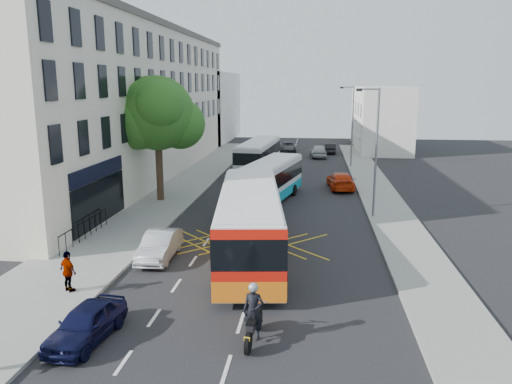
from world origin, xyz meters
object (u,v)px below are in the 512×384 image
(street_tree, at_px, (157,114))
(red_hatchback, at_px, (341,181))
(distant_car_dark, at_px, (330,148))
(bus_far, at_px, (259,156))
(motorbike, at_px, (253,314))
(lamp_far, at_px, (352,122))
(pedestrian_far, at_px, (68,271))
(bus_near, at_px, (250,223))
(distant_car_grey, at_px, (288,147))
(distant_car_silver, at_px, (318,151))
(parked_car_blue, at_px, (86,323))
(lamp_near, at_px, (375,146))
(bus_mid, at_px, (268,182))
(parked_car_silver, at_px, (160,245))

(street_tree, height_order, red_hatchback, street_tree)
(distant_car_dark, bearing_deg, bus_far, 65.21)
(motorbike, bearing_deg, lamp_far, 86.61)
(motorbike, xyz_separation_m, pedestrian_far, (-7.84, 2.88, 0.02))
(bus_near, xyz_separation_m, pedestrian_far, (-6.69, -5.15, -0.81))
(street_tree, xyz_separation_m, bus_far, (5.72, 13.21, -4.70))
(distant_car_grey, distance_m, distant_car_dark, 5.39)
(distant_car_grey, bearing_deg, distant_car_silver, -56.51)
(distant_car_grey, height_order, distant_car_silver, distant_car_silver)
(bus_near, xyz_separation_m, motorbike, (1.15, -8.03, -0.82))
(lamp_far, distance_m, bus_far, 10.22)
(bus_near, bearing_deg, parked_car_blue, -124.00)
(bus_far, bearing_deg, lamp_near, -55.95)
(bus_near, distance_m, pedestrian_far, 8.48)
(red_hatchback, distance_m, distant_car_dark, 21.57)
(bus_near, xyz_separation_m, red_hatchback, (5.24, 17.18, -1.12))
(bus_far, relative_size, parked_car_blue, 3.04)
(bus_near, xyz_separation_m, bus_mid, (-0.18, 11.73, -0.26))
(street_tree, height_order, motorbike, street_tree)
(motorbike, relative_size, parked_car_silver, 0.58)
(lamp_near, height_order, lamp_far, same)
(bus_mid, height_order, distant_car_dark, bus_mid)
(pedestrian_far, bearing_deg, lamp_near, -105.16)
(street_tree, relative_size, bus_near, 0.71)
(parked_car_silver, relative_size, distant_car_grey, 0.93)
(street_tree, bearing_deg, lamp_near, -11.40)
(street_tree, xyz_separation_m, distant_car_silver, (11.54, 23.76, -5.54))
(bus_near, bearing_deg, pedestrian_far, -149.45)
(bus_near, relative_size, bus_mid, 1.16)
(bus_mid, relative_size, pedestrian_far, 6.34)
(street_tree, height_order, distant_car_silver, street_tree)
(pedestrian_far, bearing_deg, bus_near, -112.47)
(lamp_near, bearing_deg, parked_car_blue, -123.42)
(street_tree, distance_m, lamp_near, 15.10)
(bus_far, distance_m, parked_car_silver, 25.07)
(bus_near, bearing_deg, bus_far, 88.20)
(street_tree, xyz_separation_m, lamp_far, (14.71, 17.03, -1.68))
(red_hatchback, distance_m, pedestrian_far, 25.32)
(red_hatchback, bearing_deg, parked_car_blue, 65.00)
(lamp_near, height_order, distant_car_dark, lamp_near)
(lamp_far, xyz_separation_m, bus_near, (-6.74, -28.23, -2.82))
(bus_mid, height_order, bus_far, bus_far)
(distant_car_grey, bearing_deg, motorbike, -93.33)
(motorbike, bearing_deg, distant_car_grey, 97.01)
(parked_car_blue, bearing_deg, bus_mid, 84.90)
(bus_far, height_order, parked_car_blue, bus_far)
(parked_car_silver, relative_size, distant_car_silver, 0.91)
(bus_far, bearing_deg, motorbike, -79.01)
(distant_car_grey, height_order, pedestrian_far, pedestrian_far)
(lamp_near, xyz_separation_m, red_hatchback, (-1.50, 8.94, -3.94))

